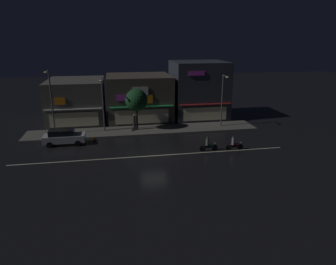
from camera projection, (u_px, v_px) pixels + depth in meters
ground_plane at (154, 156)px, 29.83m from camera, size 140.00×140.00×0.00m
lane_divider_stripe at (154, 156)px, 29.83m from camera, size 26.68×0.16×0.01m
sidewalk_far at (144, 130)px, 37.99m from camera, size 28.09×4.02×0.14m
storefront_left_block at (199, 90)px, 43.51m from camera, size 7.37×7.19×7.89m
storefront_center_block at (139, 97)px, 42.76m from camera, size 8.60×8.15×6.14m
storefront_right_block at (77, 101)px, 41.83m from camera, size 7.34×9.09×5.65m
streetlamp_west at (51, 97)px, 34.68m from camera, size 0.44×1.64×7.50m
streetlamp_mid at (103, 100)px, 36.17m from camera, size 0.44×1.64×6.43m
streetlamp_east at (223, 96)px, 38.29m from camera, size 0.44×1.64×6.54m
pedestrian_on_sidewalk at (134, 122)px, 37.66m from camera, size 0.33×0.33×1.96m
street_tree at (136, 100)px, 37.05m from camera, size 2.71×2.71×5.02m
parked_car_near_kerb at (64, 137)px, 32.85m from camera, size 4.30×1.98×1.67m
motorcycle_lead at (208, 145)px, 31.00m from camera, size 1.90×0.60×1.52m
motorcycle_following at (234, 144)px, 31.19m from camera, size 1.90×0.60×1.52m
traffic_cone at (95, 138)px, 34.32m from camera, size 0.36×0.36×0.55m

